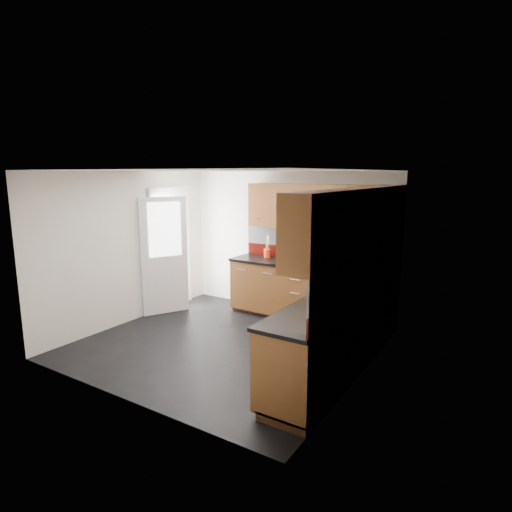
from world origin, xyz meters
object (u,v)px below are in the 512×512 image
Objects in this scene: gas_hob at (303,263)px; toaster at (379,266)px; utensil_pot at (267,252)px; food_processor at (350,282)px.

toaster is (1.18, 0.11, 0.07)m from gas_hob.
utensil_pot reaches higher than food_processor.
utensil_pot is (-0.76, 0.16, 0.08)m from gas_hob.
food_processor is (1.96, -1.33, 0.03)m from utensil_pot.
utensil_pot reaches higher than toaster.
toaster is 0.94× the size of food_processor.
gas_hob is 0.78m from utensil_pot.
utensil_pot is at bearing 145.93° from food_processor.
food_processor is (0.02, -1.28, 0.04)m from toaster.
food_processor reaches higher than toaster.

